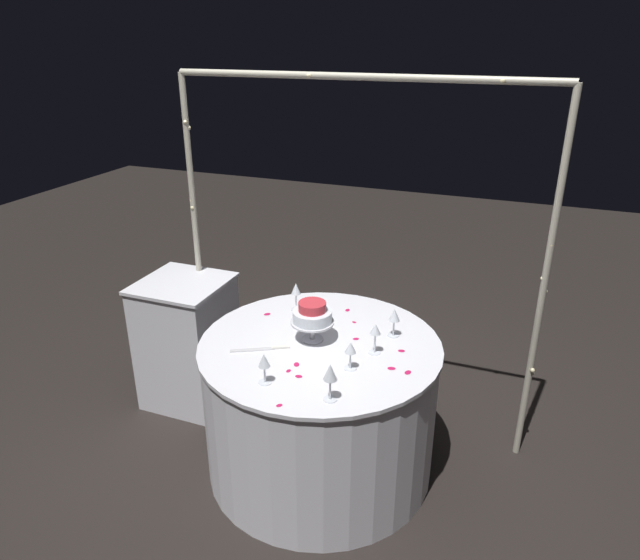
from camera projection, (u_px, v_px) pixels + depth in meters
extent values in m
plane|color=black|center=(320.00, 463.00, 3.19)|extent=(12.00, 12.00, 0.00)
cylinder|color=#B7B29E|center=(197.00, 243.00, 3.55)|extent=(0.04, 0.04, 2.00)
cylinder|color=#B7B29E|center=(543.00, 292.00, 2.88)|extent=(0.04, 0.04, 2.00)
cylinder|color=#B7B29E|center=(356.00, 77.00, 2.82)|extent=(2.02, 0.04, 0.04)
sphere|color=#F9EAB2|center=(192.00, 208.00, 3.44)|extent=(0.02, 0.02, 0.02)
sphere|color=#F9EAB2|center=(532.00, 373.00, 3.07)|extent=(0.02, 0.02, 0.02)
sphere|color=#F9EAB2|center=(230.00, 73.00, 3.05)|extent=(0.02, 0.02, 0.02)
sphere|color=#F9EAB2|center=(192.00, 200.00, 3.43)|extent=(0.02, 0.02, 0.02)
sphere|color=#F9EAB2|center=(545.00, 291.00, 2.88)|extent=(0.02, 0.02, 0.02)
sphere|color=#F9EAB2|center=(309.00, 76.00, 2.88)|extent=(0.02, 0.02, 0.02)
sphere|color=#F9EAB2|center=(189.00, 128.00, 3.27)|extent=(0.02, 0.02, 0.02)
sphere|color=#F9EAB2|center=(551.00, 245.00, 2.77)|extent=(0.02, 0.02, 0.02)
sphere|color=#F9EAB2|center=(400.00, 78.00, 2.75)|extent=(0.02, 0.02, 0.02)
sphere|color=#F9EAB2|center=(185.00, 122.00, 3.24)|extent=(0.02, 0.02, 0.02)
sphere|color=#F9EAB2|center=(533.00, 370.00, 3.04)|extent=(0.02, 0.02, 0.02)
sphere|color=#F9EAB2|center=(503.00, 81.00, 2.57)|extent=(0.02, 0.02, 0.02)
sphere|color=#F9EAB2|center=(201.00, 329.00, 3.77)|extent=(0.02, 0.02, 0.02)
sphere|color=#F9EAB2|center=(543.00, 279.00, 2.85)|extent=(0.02, 0.02, 0.02)
cylinder|color=white|center=(320.00, 408.00, 3.04)|extent=(1.20, 1.20, 0.75)
cylinder|color=white|center=(320.00, 345.00, 2.89)|extent=(1.23, 1.23, 0.02)
cube|color=white|center=(188.00, 343.00, 3.62)|extent=(0.49, 0.49, 0.80)
cube|color=white|center=(182.00, 283.00, 3.45)|extent=(0.51, 0.51, 0.02)
cylinder|color=silver|center=(312.00, 339.00, 2.91)|extent=(0.11, 0.11, 0.01)
cylinder|color=silver|center=(312.00, 331.00, 2.89)|extent=(0.02, 0.02, 0.09)
cylinder|color=silver|center=(312.00, 322.00, 2.87)|extent=(0.22, 0.22, 0.01)
cylinder|color=white|center=(312.00, 316.00, 2.86)|extent=(0.20, 0.20, 0.06)
cylinder|color=#CC333D|center=(312.00, 307.00, 2.84)|extent=(0.14, 0.14, 0.05)
cylinder|color=silver|center=(374.00, 353.00, 2.79)|extent=(0.06, 0.06, 0.00)
cylinder|color=silver|center=(375.00, 343.00, 2.77)|extent=(0.01, 0.01, 0.10)
cone|color=silver|center=(375.00, 329.00, 2.74)|extent=(0.05, 0.05, 0.05)
cylinder|color=silver|center=(330.00, 399.00, 2.44)|extent=(0.06, 0.06, 0.00)
cylinder|color=silver|center=(330.00, 389.00, 2.42)|extent=(0.01, 0.01, 0.10)
cone|color=silver|center=(330.00, 372.00, 2.38)|extent=(0.06, 0.06, 0.07)
cylinder|color=silver|center=(393.00, 335.00, 2.95)|extent=(0.06, 0.06, 0.00)
cylinder|color=silver|center=(394.00, 328.00, 2.94)|extent=(0.01, 0.01, 0.08)
cone|color=silver|center=(394.00, 315.00, 2.91)|extent=(0.06, 0.06, 0.06)
cylinder|color=silver|center=(265.00, 382.00, 2.56)|extent=(0.06, 0.06, 0.00)
cylinder|color=silver|center=(265.00, 374.00, 2.54)|extent=(0.01, 0.01, 0.08)
cone|color=silver|center=(264.00, 360.00, 2.51)|extent=(0.05, 0.05, 0.06)
cylinder|color=silver|center=(350.00, 368.00, 2.66)|extent=(0.06, 0.06, 0.00)
cylinder|color=silver|center=(350.00, 360.00, 2.65)|extent=(0.01, 0.01, 0.08)
cone|color=silver|center=(351.00, 347.00, 2.62)|extent=(0.05, 0.05, 0.05)
cylinder|color=silver|center=(296.00, 309.00, 3.23)|extent=(0.06, 0.06, 0.00)
cylinder|color=silver|center=(296.00, 301.00, 3.21)|extent=(0.01, 0.01, 0.09)
cone|color=silver|center=(296.00, 288.00, 3.18)|extent=(0.05, 0.05, 0.06)
cube|color=silver|center=(252.00, 350.00, 2.82)|extent=(0.20, 0.13, 0.01)
cube|color=white|center=(281.00, 347.00, 2.83)|extent=(0.09, 0.06, 0.01)
ellipsoid|color=#C61951|center=(306.00, 307.00, 3.26)|extent=(0.03, 0.04, 0.00)
ellipsoid|color=#C61951|center=(391.00, 368.00, 2.66)|extent=(0.04, 0.04, 0.00)
ellipsoid|color=#C61951|center=(408.00, 372.00, 2.63)|extent=(0.04, 0.04, 0.00)
ellipsoid|color=#C61951|center=(347.00, 310.00, 3.22)|extent=(0.03, 0.04, 0.00)
ellipsoid|color=#C61951|center=(356.00, 339.00, 2.92)|extent=(0.04, 0.04, 0.00)
ellipsoid|color=#C61951|center=(354.00, 322.00, 3.09)|extent=(0.03, 0.02, 0.00)
ellipsoid|color=#C61951|center=(395.00, 321.00, 3.10)|extent=(0.04, 0.03, 0.00)
ellipsoid|color=#C61951|center=(289.00, 371.00, 2.64)|extent=(0.02, 0.03, 0.00)
ellipsoid|color=#C61951|center=(267.00, 314.00, 3.18)|extent=(0.04, 0.05, 0.00)
ellipsoid|color=#C61951|center=(401.00, 351.00, 2.81)|extent=(0.04, 0.03, 0.00)
ellipsoid|color=#C61951|center=(299.00, 376.00, 2.60)|extent=(0.04, 0.03, 0.00)
ellipsoid|color=#C61951|center=(327.00, 315.00, 3.16)|extent=(0.02, 0.03, 0.00)
ellipsoid|color=#C61951|center=(297.00, 364.00, 2.70)|extent=(0.04, 0.04, 0.00)
ellipsoid|color=#C61951|center=(279.00, 405.00, 2.40)|extent=(0.03, 0.03, 0.00)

